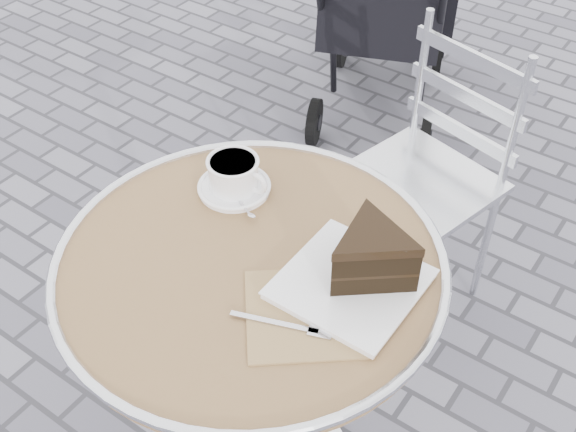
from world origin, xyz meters
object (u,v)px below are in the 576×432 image
Objects in this scene: cafe_table at (253,320)px; cake_plate_set at (366,263)px; cappuccino_set at (234,177)px; bistro_chair at (442,146)px.

cafe_table is 2.04× the size of cake_plate_set.
cappuccino_set is at bearing 136.00° from cafe_table.
cappuccino_set is at bearing -89.94° from bistro_chair.
cafe_table is 4.68× the size of cappuccino_set.
cake_plate_set is at bearing 19.42° from cafe_table.
bistro_chair is (0.17, 0.66, -0.26)m from cappuccino_set.
cafe_table is 0.91× the size of bistro_chair.
cake_plate_set is (0.20, 0.07, 0.22)m from cafe_table.
bistro_chair is at bearing 88.57° from cafe_table.
cafe_table is 0.81m from bistro_chair.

